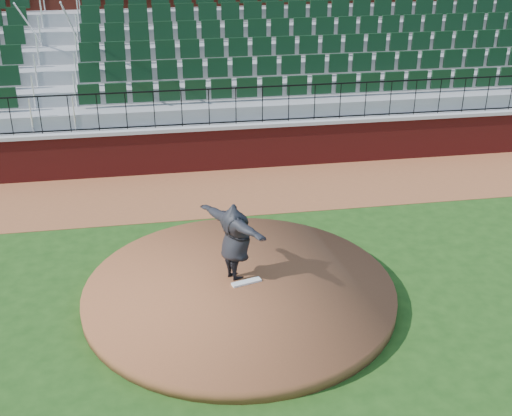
% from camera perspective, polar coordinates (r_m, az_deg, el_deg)
% --- Properties ---
extents(ground, '(90.00, 90.00, 0.00)m').
position_cam_1_polar(ground, '(12.26, 1.18, -8.47)').
color(ground, '#1C4012').
rests_on(ground, ground).
extents(warning_track, '(34.00, 3.20, 0.01)m').
position_cam_1_polar(warning_track, '(16.96, -2.19, 1.58)').
color(warning_track, brown).
rests_on(warning_track, ground).
extents(field_wall, '(34.00, 0.35, 1.20)m').
position_cam_1_polar(field_wall, '(18.22, -2.89, 5.28)').
color(field_wall, maroon).
rests_on(field_wall, ground).
extents(wall_cap, '(34.00, 0.45, 0.10)m').
position_cam_1_polar(wall_cap, '(18.01, -2.93, 7.22)').
color(wall_cap, '#B7B7B7').
rests_on(wall_cap, field_wall).
extents(wall_railing, '(34.00, 0.05, 1.00)m').
position_cam_1_polar(wall_railing, '(17.84, -2.97, 8.90)').
color(wall_railing, black).
rests_on(wall_railing, wall_cap).
extents(seating_stands, '(34.00, 5.10, 4.60)m').
position_cam_1_polar(seating_stands, '(20.34, -3.94, 12.37)').
color(seating_stands, gray).
rests_on(seating_stands, ground).
extents(concourse_wall, '(34.00, 0.50, 5.50)m').
position_cam_1_polar(concourse_wall, '(22.99, -4.73, 14.98)').
color(concourse_wall, maroon).
rests_on(concourse_wall, ground).
extents(pitchers_mound, '(5.88, 5.88, 0.25)m').
position_cam_1_polar(pitchers_mound, '(12.40, -1.45, -7.38)').
color(pitchers_mound, brown).
rests_on(pitchers_mound, ground).
extents(pitching_rubber, '(0.60, 0.29, 0.04)m').
position_cam_1_polar(pitching_rubber, '(12.41, -0.85, -6.54)').
color(pitching_rubber, white).
rests_on(pitching_rubber, pitchers_mound).
extents(pitcher, '(1.41, 1.94, 1.57)m').
position_cam_1_polar(pitcher, '(12.22, -1.85, -2.94)').
color(pitcher, black).
rests_on(pitcher, pitchers_mound).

